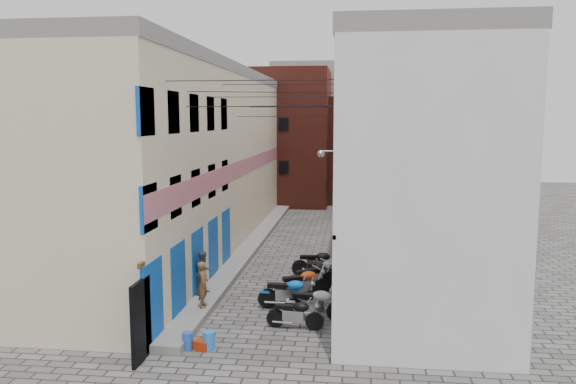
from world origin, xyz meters
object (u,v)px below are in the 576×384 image
at_px(motorcycle_a, 295,312).
at_px(motorcycle_c, 289,291).
at_px(red_crate, 203,345).
at_px(motorcycle_b, 315,302).
at_px(motorcycle_e, 313,275).
at_px(motorcycle_g, 317,262).
at_px(water_jug_near, 209,341).
at_px(person_b, 204,272).
at_px(water_jug_far, 187,341).
at_px(motorcycle_d, 302,283).
at_px(person_a, 203,284).
at_px(motorcycle_f, 324,269).

relative_size(motorcycle_a, motorcycle_c, 0.84).
bearing_deg(red_crate, motorcycle_c, 61.23).
height_order(motorcycle_b, red_crate, motorcycle_b).
height_order(motorcycle_e, red_crate, motorcycle_e).
xyz_separation_m(motorcycle_g, water_jug_near, (-2.50, -7.74, -0.34)).
relative_size(motorcycle_e, person_b, 1.38).
xyz_separation_m(water_jug_near, water_jug_far, (-0.62, 0.00, -0.03)).
xyz_separation_m(motorcycle_d, motorcycle_g, (0.33, 3.02, -0.01)).
height_order(motorcycle_c, person_a, person_a).
relative_size(motorcycle_a, water_jug_near, 3.36).
bearing_deg(motorcycle_c, water_jug_near, -25.06).
bearing_deg(water_jug_near, motorcycle_e, 66.57).
relative_size(motorcycle_a, person_b, 1.17).
bearing_deg(person_b, motorcycle_g, -8.91).
bearing_deg(motorcycle_b, person_b, -104.34).
distance_m(water_jug_near, red_crate, 0.23).
height_order(person_b, water_jug_far, person_b).
xyz_separation_m(motorcycle_d, water_jug_near, (-2.17, -4.72, -0.35)).
distance_m(motorcycle_d, red_crate, 5.30).
height_order(motorcycle_a, motorcycle_e, motorcycle_e).
relative_size(motorcycle_b, motorcycle_g, 0.98).
bearing_deg(red_crate, person_b, 104.78).
distance_m(motorcycle_a, person_b, 4.26).
relative_size(motorcycle_f, water_jug_far, 3.99).
bearing_deg(motorcycle_a, motorcycle_c, -161.31).
relative_size(motorcycle_b, motorcycle_e, 0.98).
xyz_separation_m(motorcycle_f, person_a, (-3.76, -4.02, 0.47)).
height_order(motorcycle_e, water_jug_near, motorcycle_e).
bearing_deg(motorcycle_b, person_a, -85.15).
xyz_separation_m(motorcycle_c, motorcycle_f, (1.01, 3.18, -0.07)).
height_order(person_a, red_crate, person_a).
height_order(motorcycle_a, motorcycle_c, motorcycle_c).
distance_m(motorcycle_f, water_jug_far, 7.64).
bearing_deg(water_jug_far, motorcycle_d, 59.45).
bearing_deg(motorcycle_g, person_b, -50.47).
xyz_separation_m(motorcycle_a, person_b, (-3.51, 2.36, 0.49)).
height_order(motorcycle_g, person_b, person_b).
distance_m(motorcycle_e, motorcycle_f, 1.16).
xyz_separation_m(motorcycle_a, motorcycle_c, (-0.40, 1.76, 0.10)).
xyz_separation_m(person_b, water_jug_far, (0.68, -4.23, -0.78)).
height_order(motorcycle_a, water_jug_near, motorcycle_a).
bearing_deg(motorcycle_c, water_jug_far, -32.32).
relative_size(person_a, red_crate, 3.56).
bearing_deg(motorcycle_d, motorcycle_f, 132.45).
bearing_deg(person_b, motorcycle_d, -43.62).
height_order(motorcycle_b, motorcycle_e, motorcycle_e).
relative_size(motorcycle_g, person_a, 1.37).
relative_size(motorcycle_a, motorcycle_g, 0.85).
bearing_deg(person_a, water_jug_far, 175.89).
distance_m(motorcycle_b, motorcycle_e, 2.99).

